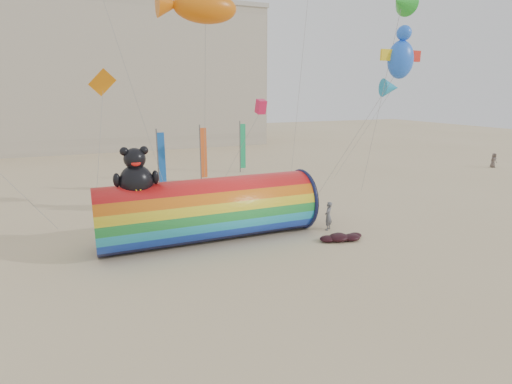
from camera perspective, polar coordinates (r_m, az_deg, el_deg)
name	(u,v)px	position (r m, az deg, el deg)	size (l,w,h in m)	color
ground	(258,241)	(22.13, 0.33, -7.03)	(160.00, 160.00, 0.00)	#CCB58C
hotel_building	(51,75)	(65.08, -27.27, 14.61)	(60.40, 15.40, 20.60)	#B7AD99
windsock_assembly	(209,208)	(22.02, -6.74, -2.27)	(11.85, 3.61, 5.46)	red
kite_handler	(328,216)	(24.02, 10.28, -3.39)	(0.63, 0.41, 1.72)	slate
fabric_bundle	(341,237)	(22.71, 12.07, -6.33)	(2.62, 1.35, 0.41)	black
festival_banners	(205,153)	(36.59, -7.27, 5.56)	(9.82, 5.84, 5.20)	#59595E
flying_kites	(273,26)	(25.80, 2.44, 22.57)	(28.71, 10.67, 9.27)	#D8660B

